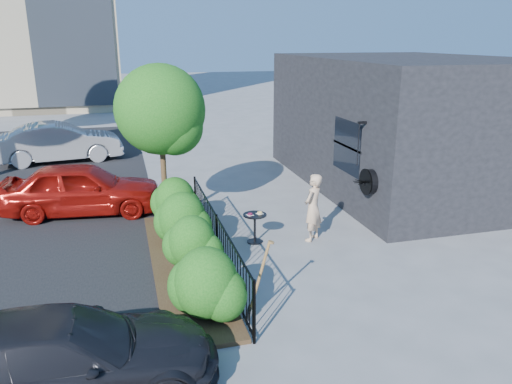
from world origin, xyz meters
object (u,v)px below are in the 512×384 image
object	(u,v)px
shovel	(257,285)
car_silver	(60,142)
cafe_table	(255,223)
car_red	(82,188)
car_darkgrey	(62,358)
patio_tree	(163,115)
woman	(313,208)

from	to	relation	value
shovel	car_silver	bearing A→B (deg)	108.55
cafe_table	car_red	xyz separation A→B (m)	(-3.94, 3.16, 0.22)
car_silver	car_darkgrey	size ratio (longest dim) A/B	1.11
patio_tree	shovel	world-z (taller)	patio_tree
shovel	car_silver	distance (m)	13.49
patio_tree	shovel	bearing A→B (deg)	-79.03
car_red	woman	bearing A→B (deg)	-116.09
woman	car_silver	world-z (taller)	woman
car_red	patio_tree	bearing A→B (deg)	-114.63
shovel	car_red	size ratio (longest dim) A/B	0.35
woman	car_darkgrey	world-z (taller)	woman
cafe_table	car_red	size ratio (longest dim) A/B	0.18
cafe_table	shovel	world-z (taller)	shovel
shovel	cafe_table	bearing A→B (deg)	75.64
cafe_table	car_darkgrey	world-z (taller)	car_darkgrey
car_darkgrey	car_red	bearing A→B (deg)	1.94
patio_tree	shovel	distance (m)	5.57
woman	shovel	bearing A→B (deg)	12.68
woman	car_silver	distance (m)	11.74
car_red	car_silver	world-z (taller)	car_silver
car_silver	patio_tree	bearing A→B (deg)	-163.92
car_silver	shovel	bearing A→B (deg)	-168.54
car_silver	cafe_table	bearing A→B (deg)	-159.10
woman	car_silver	size ratio (longest dim) A/B	0.35
woman	cafe_table	bearing A→B (deg)	-50.31
car_darkgrey	patio_tree	bearing A→B (deg)	-16.93
car_silver	car_darkgrey	bearing A→B (deg)	178.31
shovel	car_darkgrey	size ratio (longest dim) A/B	0.35
cafe_table	car_darkgrey	bearing A→B (deg)	-130.81
car_darkgrey	shovel	bearing A→B (deg)	-67.26
cafe_table	shovel	distance (m)	3.29
cafe_table	shovel	size ratio (longest dim) A/B	0.52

